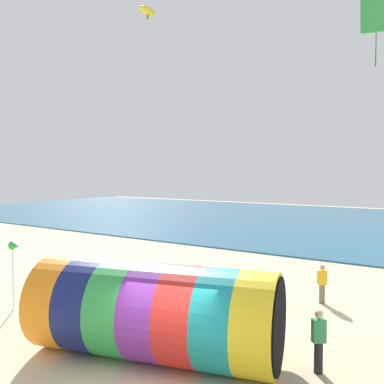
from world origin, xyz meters
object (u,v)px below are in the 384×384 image
kite_handler (319,341)px  kite_yellow_parafoil (147,11)px  giant_inflatable_tube (154,312)px  bystander_near_water (322,284)px  cooler_box (271,364)px  kite_green_diamond (377,15)px  beach_flag (15,249)px

kite_handler → kite_yellow_parafoil: size_ratio=1.22×
kite_handler → kite_yellow_parafoil: kite_yellow_parafoil is taller
giant_inflatable_tube → kite_handler: giant_inflatable_tube is taller
bystander_near_water → cooler_box: 6.92m
giant_inflatable_tube → cooler_box: 3.59m
kite_green_diamond → bystander_near_water: (-2.82, 4.37, -9.18)m
kite_green_diamond → kite_handler: bearing=-117.0°
giant_inflatable_tube → kite_green_diamond: size_ratio=3.71×
bystander_near_water → giant_inflatable_tube: bearing=-106.4°
kite_handler → beach_flag: bearing=-172.2°
kite_handler → bystander_near_water: kite_handler is taller
giant_inflatable_tube → beach_flag: 7.41m
bystander_near_water → kite_green_diamond: bearing=-57.2°
bystander_near_water → beach_flag: bearing=-141.2°
giant_inflatable_tube → kite_yellow_parafoil: kite_yellow_parafoil is taller
kite_handler → beach_flag: beach_flag is taller
kite_yellow_parafoil → bystander_near_water: (11.18, -2.01, -14.15)m
beach_flag → kite_green_diamond: bearing=15.3°
kite_yellow_parafoil → beach_flag: bearing=-81.5°
kite_yellow_parafoil → bystander_near_water: bearing=-10.2°
kite_yellow_parafoil → kite_green_diamond: 16.17m
kite_handler → bystander_near_water: (-1.88, 6.22, -0.08)m
kite_handler → kite_green_diamond: kite_green_diamond is taller
beach_flag → cooler_box: 10.75m
bystander_near_water → kite_yellow_parafoil: bearing=169.8°
beach_flag → cooler_box: beach_flag is taller
kite_handler → beach_flag: 11.80m
kite_handler → beach_flag: size_ratio=0.63×
kite_green_diamond → beach_flag: bearing=-164.7°
cooler_box → kite_yellow_parafoil: bearing=143.4°
giant_inflatable_tube → kite_handler: 4.68m
kite_handler → cooler_box: 1.48m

